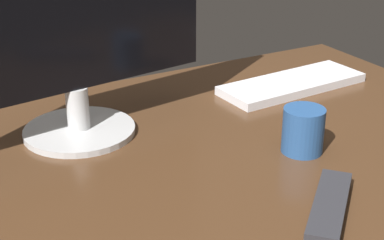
# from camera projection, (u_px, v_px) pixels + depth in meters

# --- Properties ---
(desk) EXTENTS (1.40, 0.84, 0.02)m
(desk) POSITION_uv_depth(u_px,v_px,m) (173.00, 163.00, 1.07)
(desk) COLOR #4C301C
(desk) RESTS_ON ground
(monitor) EXTENTS (0.55, 0.22, 0.40)m
(monitor) POSITION_uv_depth(u_px,v_px,m) (71.00, 26.00, 1.07)
(monitor) COLOR silver
(monitor) RESTS_ON desk
(keyboard) EXTENTS (0.36, 0.15, 0.02)m
(keyboard) POSITION_uv_depth(u_px,v_px,m) (292.00, 84.00, 1.38)
(keyboard) COLOR white
(keyboard) RESTS_ON desk
(tv_remote) EXTENTS (0.18, 0.17, 0.02)m
(tv_remote) POSITION_uv_depth(u_px,v_px,m) (330.00, 207.00, 0.89)
(tv_remote) COLOR #2D2D33
(tv_remote) RESTS_ON desk
(coffee_mug) EXTENTS (0.08, 0.08, 0.08)m
(coffee_mug) POSITION_uv_depth(u_px,v_px,m) (303.00, 130.00, 1.07)
(coffee_mug) COLOR #28518C
(coffee_mug) RESTS_ON desk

